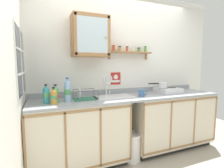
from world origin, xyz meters
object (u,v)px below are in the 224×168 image
Objects in this scene: bottle_detergent_teal_0 at (46,95)px; bottle_juice_amber_3 at (54,96)px; dish_rack at (85,98)px; mug at (142,93)px; wall_cabinet at (90,36)px; bottle_water_blue_1 at (67,91)px; saucepan at (162,85)px; trash_bin at (132,146)px; sink at (113,98)px; bottle_soda_green_2 at (56,94)px; warning_sign at (116,79)px; hot_plate_stove at (168,90)px.

bottle_detergent_teal_0 reaches higher than bottle_juice_amber_3.
bottle_juice_amber_3 is 0.65× the size of dish_rack.
wall_cabinet is (-0.73, 0.25, 0.83)m from mug.
saucepan is at bearing 2.42° from bottle_water_blue_1.
dish_rack is 0.80× the size of trash_bin.
sink is 1.85× the size of bottle_water_blue_1.
bottle_water_blue_1 reaches higher than mug.
bottle_detergent_teal_0 is 1.02m from wall_cabinet.
bottle_water_blue_1 is 1.35× the size of bottle_soda_green_2.
trash_bin is (1.07, -0.04, -0.83)m from bottle_juice_amber_3.
warning_sign is (-0.27, 0.39, 0.20)m from mug.
warning_sign is at bearing 17.00° from wall_cabinet.
bottle_soda_green_2 is 0.11m from bottle_juice_amber_3.
bottle_soda_green_2 is at bearing 16.76° from bottle_detergent_teal_0.
sink is 0.77m from trash_bin.
dish_rack is at bearing 5.92° from bottle_soda_green_2.
warning_sign reaches higher than dish_rack.
bottle_juice_amber_3 is at bearing -174.66° from saucepan.
wall_cabinet reaches higher than dish_rack.
hot_plate_stove reaches higher than trash_bin.
sink is at bearing 179.08° from hot_plate_stove.
bottle_juice_amber_3 is at bearing -175.75° from hot_plate_stove.
sink is at bearing 10.33° from bottle_juice_amber_3.
bottle_water_blue_1 is 1.26m from trash_bin.
bottle_water_blue_1 is 2.60× the size of mug.
bottle_soda_green_2 reaches higher than hot_plate_stove.
sink is 4.82× the size of mug.
hot_plate_stove is at bearing -15.03° from saucepan.
sink reaches higher than bottle_juice_amber_3.
bottle_water_blue_1 is 0.90m from warning_sign.
sink reaches higher than bottle_detergent_teal_0.
dish_rack reaches higher than hot_plate_stove.
hot_plate_stove is 1.95m from bottle_detergent_teal_0.
bottle_water_blue_1 is at bearing 28.88° from bottle_juice_amber_3.
mug is 0.21× the size of wall_cabinet.
saucepan is 1.02× the size of bottle_water_blue_1.
saucepan is 1.44m from wall_cabinet.
saucepan is (-0.10, 0.03, 0.10)m from hot_plate_stove.
warning_sign is at bearing 18.00° from bottle_detergent_teal_0.
dish_rack is (0.24, 0.04, -0.12)m from bottle_water_blue_1.
bottle_juice_amber_3 reaches higher than dish_rack.
bottle_juice_amber_3 is (-1.87, -0.14, 0.05)m from hot_plate_stove.
bottle_detergent_teal_0 is (-1.95, -0.07, 0.07)m from hot_plate_stove.
saucepan is at bearing 5.34° from bottle_juice_amber_3.
bottle_water_blue_1 is 1.10m from mug.
bottle_water_blue_1 is 0.27m from dish_rack.
hot_plate_stove is 1.87m from bottle_juice_amber_3.
bottle_juice_amber_3 is 0.37× the size of wall_cabinet.
bottle_detergent_teal_0 is 0.27m from bottle_water_blue_1.
bottle_detergent_teal_0 is at bearing -161.26° from wall_cabinet.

